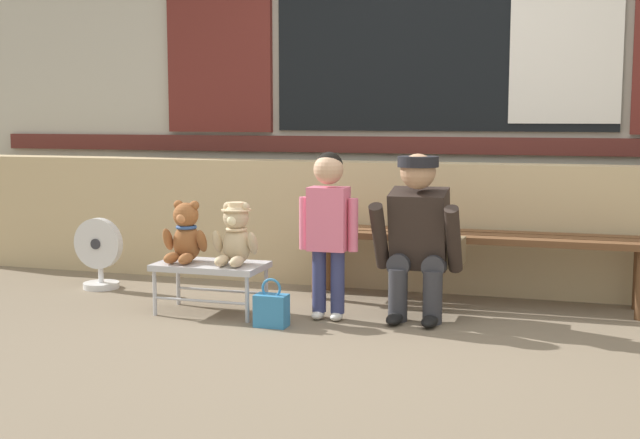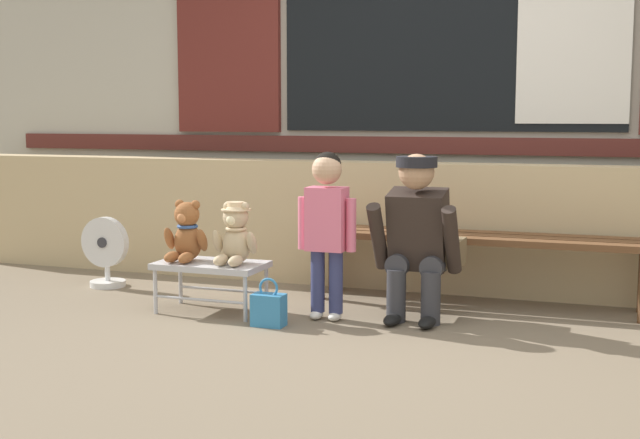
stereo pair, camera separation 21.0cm
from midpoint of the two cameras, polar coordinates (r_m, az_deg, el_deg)
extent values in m
plane|color=#756651|center=(4.42, 2.52, -8.23)|extent=(60.00, 60.00, 0.00)
cube|color=tan|center=(5.71, 6.22, -0.46)|extent=(7.60, 0.25, 0.85)
cube|color=#B7B2A3|center=(6.21, 7.36, 13.03)|extent=(7.75, 0.20, 3.64)
cube|color=#56231E|center=(6.06, 7.03, 4.95)|extent=(7.13, 0.04, 0.12)
cube|color=black|center=(6.09, 7.16, 12.49)|extent=(2.40, 0.03, 1.40)
cube|color=silver|center=(5.98, 15.22, 12.41)|extent=(0.73, 0.02, 1.29)
cube|color=maroon|center=(6.59, -7.72, 12.06)|extent=(0.84, 0.05, 1.43)
cube|color=brown|center=(5.15, 8.95, -1.36)|extent=(2.10, 0.11, 0.04)
cube|color=brown|center=(5.29, 9.18, -1.15)|extent=(2.10, 0.11, 0.04)
cube|color=brown|center=(5.43, 9.39, -0.94)|extent=(2.10, 0.11, 0.04)
cylinder|color=brown|center=(5.41, -1.31, -3.23)|extent=(0.07, 0.07, 0.40)
cylinder|color=brown|center=(5.68, -0.41, -2.75)|extent=(0.07, 0.07, 0.40)
cylinder|color=brown|center=(5.42, 19.57, -3.63)|extent=(0.07, 0.07, 0.40)
cube|color=#BCBCC1|center=(5.05, -8.53, -3.11)|extent=(0.64, 0.36, 0.04)
cylinder|color=#BCBCC1|center=(5.08, -12.19, -4.85)|extent=(0.02, 0.02, 0.26)
cylinder|color=#BCBCC1|center=(5.34, -10.60, -4.24)|extent=(0.02, 0.02, 0.26)
cylinder|color=#BCBCC1|center=(4.83, -6.16, -5.36)|extent=(0.02, 0.02, 0.26)
cylinder|color=#BCBCC1|center=(5.10, -4.81, -4.68)|extent=(0.02, 0.02, 0.26)
cylinder|color=#BCBCC1|center=(4.95, -9.25, -5.41)|extent=(0.58, 0.02, 0.02)
cylinder|color=#BCBCC1|center=(5.22, -7.77, -4.75)|extent=(0.58, 0.02, 0.02)
ellipsoid|color=#93562D|center=(5.12, -10.07, -1.55)|extent=(0.17, 0.14, 0.22)
sphere|color=#93562D|center=(5.09, -10.16, 0.29)|extent=(0.15, 0.15, 0.15)
sphere|color=#C87B48|center=(5.04, -10.44, 0.08)|extent=(0.06, 0.06, 0.06)
sphere|color=#93562D|center=(5.11, -10.64, 0.97)|extent=(0.06, 0.06, 0.06)
ellipsoid|color=#93562D|center=(5.14, -11.31, -1.32)|extent=(0.06, 0.11, 0.16)
ellipsoid|color=#93562D|center=(5.05, -11.12, -2.55)|extent=(0.06, 0.15, 0.06)
sphere|color=#93562D|center=(5.07, -9.59, 0.94)|extent=(0.06, 0.06, 0.06)
ellipsoid|color=#93562D|center=(5.04, -9.12, -1.43)|extent=(0.06, 0.11, 0.16)
ellipsoid|color=#93562D|center=(5.01, -10.18, -2.61)|extent=(0.06, 0.15, 0.06)
torus|color=#335699|center=(5.10, -10.12, -0.50)|extent=(0.13, 0.13, 0.02)
ellipsoid|color=#CCB289|center=(4.98, -6.80, -1.73)|extent=(0.17, 0.14, 0.22)
sphere|color=#CCB289|center=(4.95, -6.87, 0.16)|extent=(0.15, 0.15, 0.15)
sphere|color=#FFEEBB|center=(4.90, -7.13, -0.05)|extent=(0.06, 0.06, 0.06)
sphere|color=#CCB289|center=(4.97, -7.39, 0.86)|extent=(0.06, 0.06, 0.06)
ellipsoid|color=#CCB289|center=(5.00, -8.09, -1.49)|extent=(0.06, 0.11, 0.16)
ellipsoid|color=#CCB289|center=(4.91, -7.83, -2.76)|extent=(0.06, 0.15, 0.06)
sphere|color=#CCB289|center=(4.93, -6.28, 0.83)|extent=(0.06, 0.06, 0.06)
ellipsoid|color=#CCB289|center=(4.91, -5.77, -1.61)|extent=(0.06, 0.11, 0.16)
ellipsoid|color=#CCB289|center=(4.87, -6.83, -2.82)|extent=(0.06, 0.15, 0.06)
torus|color=beige|center=(4.96, -6.84, -0.65)|extent=(0.13, 0.13, 0.02)
cylinder|color=beige|center=(4.95, -6.85, 0.64)|extent=(0.17, 0.17, 0.01)
cylinder|color=beige|center=(4.95, -6.86, 0.90)|extent=(0.10, 0.10, 0.04)
cylinder|color=navy|center=(4.88, -1.30, -4.13)|extent=(0.08, 0.08, 0.36)
ellipsoid|color=silver|center=(4.90, -1.37, -6.42)|extent=(0.07, 0.12, 0.05)
cylinder|color=navy|center=(4.84, -0.06, -4.21)|extent=(0.08, 0.08, 0.36)
ellipsoid|color=silver|center=(4.87, -0.13, -6.51)|extent=(0.07, 0.12, 0.05)
cube|color=#E56B89|center=(4.80, -0.69, 0.05)|extent=(0.22, 0.15, 0.36)
cylinder|color=#E56B89|center=(4.85, -2.31, -0.24)|extent=(0.06, 0.06, 0.30)
cylinder|color=#E56B89|center=(4.76, 0.97, -0.38)|extent=(0.06, 0.06, 0.30)
sphere|color=tan|center=(4.78, -0.69, 3.38)|extent=(0.17, 0.17, 0.17)
sphere|color=black|center=(4.79, -0.65, 3.63)|extent=(0.16, 0.16, 0.16)
cylinder|color=#333338|center=(4.84, 3.98, -5.07)|extent=(0.11, 0.11, 0.30)
cylinder|color=#333338|center=(4.95, 4.37, -2.82)|extent=(0.13, 0.32, 0.13)
ellipsoid|color=black|center=(4.79, 3.74, -6.66)|extent=(0.09, 0.20, 0.06)
cylinder|color=#333338|center=(4.80, 6.31, -5.20)|extent=(0.11, 0.11, 0.30)
cylinder|color=#333338|center=(4.91, 6.65, -2.92)|extent=(0.13, 0.32, 0.13)
ellipsoid|color=black|center=(4.75, 6.10, -6.81)|extent=(0.09, 0.20, 0.06)
cube|color=#2D231E|center=(4.87, 5.46, -0.61)|extent=(0.32, 0.30, 0.47)
cylinder|color=#2D231E|center=(4.82, 2.77, -1.13)|extent=(0.08, 0.28, 0.40)
cylinder|color=#2D231E|center=(4.73, 7.69, -1.34)|extent=(0.08, 0.28, 0.40)
sphere|color=tan|center=(4.76, 5.33, 3.22)|extent=(0.20, 0.20, 0.20)
cylinder|color=black|center=(4.76, 5.34, 3.88)|extent=(0.23, 0.23, 0.06)
cube|color=brown|center=(4.94, 7.82, -2.17)|extent=(0.10, 0.22, 0.16)
cube|color=teal|center=(4.73, -4.56, -6.11)|extent=(0.18, 0.11, 0.18)
torus|color=teal|center=(4.70, -4.57, -4.63)|extent=(0.11, 0.01, 0.11)
cylinder|color=silver|center=(5.97, -15.44, -4.28)|extent=(0.24, 0.24, 0.04)
cylinder|color=silver|center=(5.96, -15.46, -3.62)|extent=(0.04, 0.04, 0.10)
cylinder|color=silver|center=(5.91, -15.63, -1.55)|extent=(0.34, 0.06, 0.34)
cylinder|color=#333338|center=(5.91, -15.63, -1.55)|extent=(0.07, 0.08, 0.07)
camera|label=1|loc=(0.11, -91.20, -0.15)|focal=47.73mm
camera|label=2|loc=(0.11, 88.80, 0.15)|focal=47.73mm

